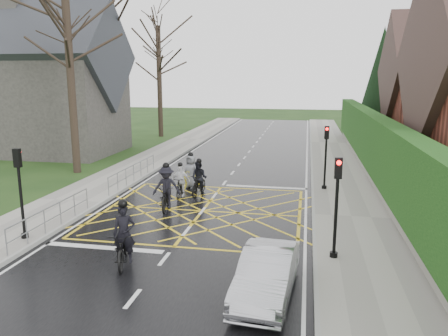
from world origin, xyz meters
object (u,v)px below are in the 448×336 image
(cyclist_front, at_px, (180,184))
(cyclist_back, at_px, (199,181))
(cyclist_rear, at_px, (124,243))
(cyclist_mid, at_px, (166,192))
(car, at_px, (267,274))
(cyclist_lead, at_px, (191,176))

(cyclist_front, bearing_deg, cyclist_back, 22.63)
(cyclist_rear, bearing_deg, cyclist_mid, 77.90)
(cyclist_rear, height_order, car, cyclist_rear)
(cyclist_mid, height_order, cyclist_lead, cyclist_mid)
(cyclist_back, height_order, cyclist_mid, cyclist_mid)
(cyclist_mid, bearing_deg, cyclist_front, 77.15)
(cyclist_lead, distance_m, car, 11.40)
(cyclist_lead, relative_size, car, 0.54)
(cyclist_rear, xyz_separation_m, cyclist_lead, (-0.39, 9.14, -0.01))
(cyclist_back, relative_size, cyclist_front, 1.09)
(cyclist_front, bearing_deg, cyclist_rear, -91.91)
(cyclist_back, xyz_separation_m, cyclist_mid, (-0.84, -2.33, 0.06))
(cyclist_back, relative_size, cyclist_lead, 0.91)
(cyclist_rear, xyz_separation_m, cyclist_front, (-0.45, 7.50, -0.04))
(cyclist_mid, bearing_deg, cyclist_back, 58.73)
(cyclist_front, bearing_deg, cyclist_mid, -96.85)
(cyclist_rear, xyz_separation_m, cyclist_mid, (-0.50, 5.59, 0.08))
(cyclist_back, bearing_deg, cyclist_rear, -85.70)
(car, bearing_deg, cyclist_mid, 130.20)
(cyclist_front, xyz_separation_m, car, (4.83, -8.71, 0.01))
(car, bearing_deg, cyclist_rear, 169.08)
(cyclist_rear, bearing_deg, car, -32.66)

